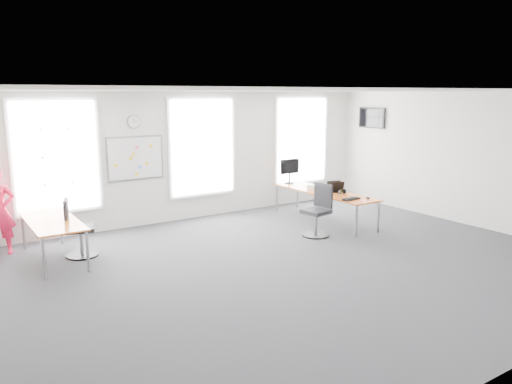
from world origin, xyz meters
TOP-DOWN VIEW (x-y plane):
  - floor at (0.00, 0.00)m, footprint 10.00×10.00m
  - ceiling at (0.00, 0.00)m, footprint 10.00×10.00m
  - wall_back at (0.00, 4.00)m, footprint 10.00×0.00m
  - wall_right at (5.00, 0.00)m, footprint 0.00×10.00m
  - window_left at (-3.00, 3.97)m, footprint 1.60×0.06m
  - window_mid at (0.30, 3.97)m, footprint 1.60×0.06m
  - window_right at (3.30, 3.97)m, footprint 1.60×0.06m
  - desk_right at (2.46, 2.03)m, footprint 0.78×2.94m
  - desk_left at (-3.44, 2.58)m, footprint 0.81×2.03m
  - chair_right at (1.55, 1.18)m, footprint 0.58×0.58m
  - chair_left at (-3.04, 2.54)m, footprint 0.61×0.61m
  - whiteboard at (-1.35, 3.97)m, footprint 1.20×0.03m
  - wall_clock at (-1.35, 3.97)m, footprint 0.30×0.04m
  - tv at (4.95, 3.00)m, footprint 0.06×0.90m
  - keyboard at (2.32, 1.00)m, footprint 0.49×0.27m
  - mouse at (2.67, 0.85)m, footprint 0.09×0.13m
  - lens_cap at (2.53, 1.18)m, footprint 0.07×0.07m
  - headphones at (2.58, 1.55)m, footprint 0.18×0.10m
  - laptop_sleeve at (2.52, 1.72)m, footprint 0.35×0.27m
  - paper_stack at (2.39, 2.30)m, footprint 0.32×0.26m
  - monitor at (2.41, 3.29)m, footprint 0.56×0.23m

SIDE VIEW (x-z plane):
  - floor at x=0.00m, z-range 0.00..0.00m
  - chair_left at x=-3.04m, z-range -0.07..1.02m
  - chair_right at x=1.55m, z-range -0.07..1.02m
  - desk_right at x=2.46m, z-range 0.31..1.03m
  - desk_left at x=-3.44m, z-range 0.31..1.05m
  - lens_cap at x=2.53m, z-range 0.72..0.72m
  - keyboard at x=2.32m, z-range 0.72..0.74m
  - mouse at x=2.67m, z-range 0.72..0.76m
  - headphones at x=2.58m, z-range 0.71..0.82m
  - paper_stack at x=2.39m, z-range 0.72..0.82m
  - laptop_sleeve at x=2.52m, z-range 0.71..0.99m
  - monitor at x=2.41m, z-range 0.78..1.40m
  - wall_back at x=0.00m, z-range -3.50..6.50m
  - wall_right at x=5.00m, z-range -3.50..6.50m
  - whiteboard at x=-1.35m, z-range 1.10..2.00m
  - window_left at x=-3.00m, z-range 0.60..2.80m
  - window_mid at x=0.30m, z-range 0.60..2.80m
  - window_right at x=3.30m, z-range 0.60..2.80m
  - tv at x=4.95m, z-range 2.02..2.57m
  - wall_clock at x=-1.35m, z-range 2.20..2.50m
  - ceiling at x=0.00m, z-range 3.00..3.00m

